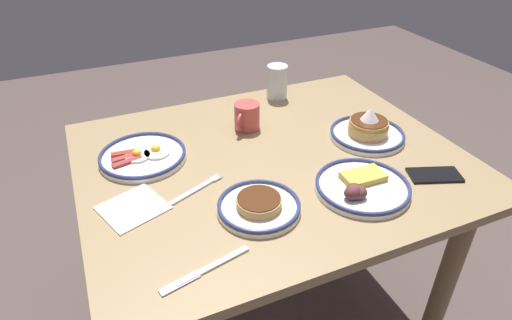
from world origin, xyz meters
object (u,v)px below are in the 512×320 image
fork_near (196,189)px  plate_far_companion (259,206)px  coffee_mug (246,116)px  drinking_glass (277,84)px  butter_knife (206,269)px  cell_phone (435,175)px  plate_far_side (362,186)px  paper_napkin (133,208)px  plate_center_pancakes (368,131)px  plate_near_main (143,156)px

fork_near → plate_far_companion: bearing=129.9°
coffee_mug → drinking_glass: drinking_glass is taller
plate_far_companion → butter_knife: (0.19, 0.14, -0.01)m
coffee_mug → cell_phone: size_ratio=0.70×
plate_far_side → paper_napkin: size_ratio=1.71×
plate_far_side → fork_near: 0.45m
plate_center_pancakes → butter_knife: 0.73m
fork_near → butter_knife: bearing=77.2°
plate_near_main → paper_napkin: bearing=72.5°
plate_far_companion → plate_far_side: (-0.29, 0.03, -0.00)m
coffee_mug → butter_knife: coffee_mug is taller
plate_near_main → plate_center_pancakes: bearing=166.9°
plate_center_pancakes → paper_napkin: (0.76, 0.06, -0.02)m
plate_center_pancakes → butter_knife: bearing=27.0°
plate_near_main → plate_far_side: (-0.51, 0.39, 0.00)m
fork_near → butter_knife: (0.06, 0.28, -0.00)m
butter_knife → coffee_mug: bearing=-120.3°
plate_far_side → paper_napkin: bearing=-16.4°
plate_near_main → plate_far_side: bearing=142.4°
plate_near_main → fork_near: bearing=115.5°
fork_near → drinking_glass: bearing=-135.9°
plate_far_companion → fork_near: plate_far_companion is taller
drinking_glass → butter_knife: 0.89m
plate_near_main → plate_center_pancakes: plate_center_pancakes is taller
drinking_glass → plate_center_pancakes: bearing=109.1°
plate_near_main → plate_far_side: size_ratio=1.01×
plate_near_main → coffee_mug: coffee_mug is taller
plate_center_pancakes → plate_far_side: 0.29m
plate_far_side → fork_near: bearing=-23.8°
plate_far_side → butter_knife: bearing=12.3°
butter_knife → fork_near: bearing=-102.8°
plate_near_main → coffee_mug: (-0.36, -0.05, 0.03)m
coffee_mug → fork_near: 0.37m
plate_near_main → plate_center_pancakes: 0.71m
drinking_glass → butter_knife: size_ratio=0.59×
cell_phone → fork_near: bearing=2.4°
cell_phone → plate_far_side: bearing=13.8°
plate_near_main → plate_far_companion: 0.42m
paper_napkin → plate_near_main: bearing=-107.5°
plate_far_side → cell_phone: plate_far_side is taller
cell_phone → fork_near: 0.67m
plate_far_side → butter_knife: plate_far_side is taller
plate_far_side → paper_napkin: 0.60m
plate_far_side → cell_phone: 0.23m
drinking_glass → plate_far_companion: bearing=60.3°
plate_center_pancakes → plate_near_main: bearing=-13.1°
coffee_mug → butter_knife: bearing=59.7°
plate_far_companion → butter_knife: plate_far_companion is taller
drinking_glass → cell_phone: (-0.18, 0.65, -0.05)m
butter_knife → plate_center_pancakes: bearing=-153.0°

